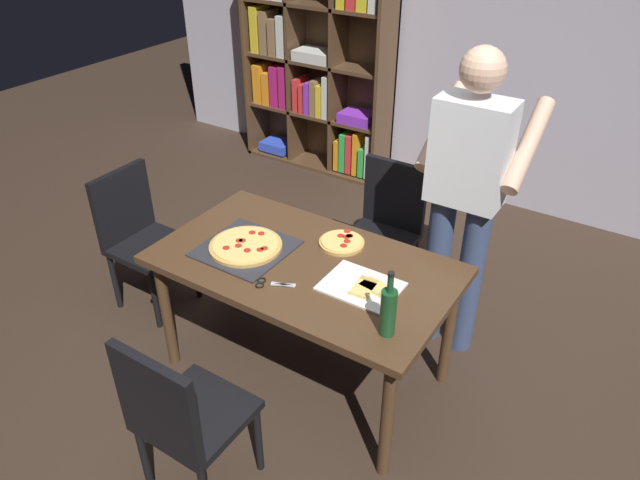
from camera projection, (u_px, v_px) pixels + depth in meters
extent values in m
plane|color=#38281E|center=(306.00, 370.00, 3.38)|extent=(12.00, 12.00, 0.00)
cube|color=#BCB7C6|center=(496.00, 27.00, 4.47)|extent=(6.40, 0.10, 2.80)
cube|color=#4C331E|center=(304.00, 265.00, 2.99)|extent=(1.52, 0.87, 0.04)
cylinder|color=#4C331E|center=(167.00, 313.00, 3.25)|extent=(0.06, 0.06, 0.71)
cylinder|color=#4C331E|center=(387.00, 420.00, 2.63)|extent=(0.06, 0.06, 0.71)
cylinder|color=#4C331E|center=(247.00, 253.00, 3.75)|extent=(0.06, 0.06, 0.71)
cylinder|color=#4C331E|center=(449.00, 331.00, 3.13)|extent=(0.06, 0.06, 0.71)
cube|color=black|center=(197.00, 414.00, 2.56)|extent=(0.42, 0.42, 0.04)
cube|color=black|center=(156.00, 404.00, 2.29)|extent=(0.42, 0.04, 0.45)
cylinder|color=black|center=(258.00, 439.00, 2.72)|extent=(0.04, 0.04, 0.41)
cylinder|color=black|center=(200.00, 406.00, 2.89)|extent=(0.04, 0.04, 0.41)
cylinder|color=black|center=(145.00, 458.00, 2.63)|extent=(0.04, 0.04, 0.41)
cube|color=black|center=(379.00, 241.00, 3.74)|extent=(0.42, 0.42, 0.04)
cube|color=black|center=(395.00, 194.00, 3.74)|extent=(0.42, 0.04, 0.45)
cylinder|color=black|center=(339.00, 274.00, 3.81)|extent=(0.04, 0.04, 0.41)
cylinder|color=black|center=(389.00, 293.00, 3.65)|extent=(0.04, 0.04, 0.41)
cylinder|color=black|center=(366.00, 249.00, 4.07)|extent=(0.04, 0.04, 0.41)
cylinder|color=black|center=(414.00, 265.00, 3.90)|extent=(0.04, 0.04, 0.41)
cube|color=black|center=(151.00, 247.00, 3.68)|extent=(0.42, 0.42, 0.04)
cube|color=black|center=(123.00, 204.00, 3.63)|extent=(0.04, 0.42, 0.45)
cylinder|color=black|center=(155.00, 300.00, 3.59)|extent=(0.04, 0.04, 0.41)
cylinder|color=black|center=(196.00, 271.00, 3.84)|extent=(0.04, 0.04, 0.41)
cylinder|color=black|center=(115.00, 281.00, 3.75)|extent=(0.04, 0.04, 0.41)
cylinder|color=black|center=(157.00, 254.00, 4.01)|extent=(0.04, 0.04, 0.41)
cube|color=#513823|center=(255.00, 50.00, 5.50)|extent=(0.03, 0.35, 1.95)
cube|color=#513823|center=(386.00, 74.00, 4.87)|extent=(0.03, 0.35, 1.95)
cube|color=#513823|center=(317.00, 162.00, 5.70)|extent=(1.40, 0.35, 0.03)
cube|color=#513823|center=(326.00, 57.00, 5.30)|extent=(1.40, 0.03, 1.95)
cube|color=#513823|center=(317.00, 113.00, 5.44)|extent=(1.34, 0.29, 0.03)
cube|color=#513823|center=(317.00, 62.00, 5.19)|extent=(1.34, 0.29, 0.03)
cube|color=#513823|center=(316.00, 5.00, 4.93)|extent=(1.34, 0.29, 0.03)
cube|color=#513823|center=(296.00, 58.00, 5.29)|extent=(0.03, 0.29, 1.89)
cube|color=#513823|center=(338.00, 66.00, 5.08)|extent=(0.03, 0.29, 1.89)
cube|color=blue|center=(278.00, 145.00, 5.85)|extent=(0.29, 0.25, 0.08)
cube|color=orange|center=(341.00, 152.00, 5.46)|extent=(0.04, 0.22, 0.29)
cube|color=green|center=(348.00, 150.00, 5.41)|extent=(0.06, 0.22, 0.36)
cube|color=red|center=(354.00, 152.00, 5.38)|extent=(0.05, 0.22, 0.36)
cube|color=orange|center=(360.00, 152.00, 5.35)|extent=(0.04, 0.22, 0.39)
cube|color=green|center=(366.00, 160.00, 5.35)|extent=(0.05, 0.22, 0.27)
cube|color=silver|center=(372.00, 155.00, 5.29)|extent=(0.04, 0.22, 0.40)
cube|color=orange|center=(263.00, 82.00, 5.59)|extent=(0.08, 0.22, 0.36)
cube|color=orange|center=(271.00, 87.00, 5.56)|extent=(0.07, 0.22, 0.30)
cube|color=#B21E66|center=(280.00, 85.00, 5.50)|extent=(0.08, 0.22, 0.37)
cube|color=#B21E66|center=(288.00, 86.00, 5.45)|extent=(0.07, 0.22, 0.39)
cube|color=red|center=(301.00, 93.00, 5.41)|extent=(0.04, 0.22, 0.30)
cube|color=red|center=(307.00, 97.00, 5.39)|extent=(0.04, 0.22, 0.26)
cube|color=purple|center=(312.00, 96.00, 5.35)|extent=(0.05, 0.22, 0.29)
cube|color=olive|center=(318.00, 96.00, 5.32)|extent=(0.05, 0.22, 0.32)
cube|color=yellow|center=(324.00, 99.00, 5.30)|extent=(0.05, 0.22, 0.29)
cube|color=silver|center=(331.00, 96.00, 5.24)|extent=(0.05, 0.22, 0.37)
cube|color=purple|center=(358.00, 117.00, 5.19)|extent=(0.29, 0.25, 0.09)
cube|color=yellow|center=(260.00, 28.00, 5.33)|extent=(0.08, 0.22, 0.40)
cube|color=olive|center=(269.00, 31.00, 5.29)|extent=(0.07, 0.22, 0.37)
cube|color=olive|center=(278.00, 36.00, 5.26)|extent=(0.07, 0.22, 0.32)
cube|color=silver|center=(287.00, 35.00, 5.21)|extent=(0.08, 0.22, 0.35)
cube|color=silver|center=(315.00, 55.00, 5.14)|extent=(0.35, 0.25, 0.09)
cylinder|color=#38476B|center=(469.00, 280.00, 3.31)|extent=(0.14, 0.14, 0.95)
cylinder|color=#38476B|center=(436.00, 269.00, 3.40)|extent=(0.14, 0.14, 0.95)
cube|color=white|center=(471.00, 152.00, 2.95)|extent=(0.38, 0.22, 0.55)
sphere|color=#E0B293|center=(483.00, 70.00, 2.73)|extent=(0.22, 0.22, 0.22)
cylinder|color=#E0B293|center=(528.00, 145.00, 2.96)|extent=(0.09, 0.50, 0.39)
cylinder|color=#E0B293|center=(442.00, 126.00, 3.17)|extent=(0.09, 0.50, 0.39)
cube|color=#2D2D33|center=(246.00, 248.00, 3.07)|extent=(0.44, 0.44, 0.01)
cylinder|color=tan|center=(246.00, 246.00, 3.06)|extent=(0.38, 0.38, 0.02)
cylinder|color=#EACC6B|center=(246.00, 244.00, 3.06)|extent=(0.34, 0.34, 0.01)
cylinder|color=#B22819|center=(226.00, 248.00, 3.02)|extent=(0.04, 0.04, 0.00)
cylinder|color=#B22819|center=(239.00, 241.00, 3.08)|extent=(0.04, 0.04, 0.00)
cylinder|color=#B22819|center=(261.00, 233.00, 3.14)|extent=(0.04, 0.04, 0.00)
cylinder|color=#B22819|center=(264.00, 248.00, 3.01)|extent=(0.04, 0.04, 0.00)
cylinder|color=#B22819|center=(238.00, 246.00, 3.04)|extent=(0.04, 0.04, 0.00)
cylinder|color=#B22819|center=(252.00, 232.00, 3.14)|extent=(0.04, 0.04, 0.00)
cylinder|color=#B22819|center=(260.00, 250.00, 3.00)|extent=(0.04, 0.04, 0.00)
cylinder|color=#B22819|center=(247.00, 250.00, 3.00)|extent=(0.04, 0.04, 0.00)
cylinder|color=#B22819|center=(242.00, 240.00, 3.08)|extent=(0.04, 0.04, 0.00)
cube|color=white|center=(361.00, 286.00, 2.80)|extent=(0.36, 0.28, 0.01)
cube|color=#EACC6B|center=(364.00, 288.00, 2.76)|extent=(0.10, 0.15, 0.02)
cube|color=tan|center=(369.00, 281.00, 2.80)|extent=(0.09, 0.03, 0.02)
cube|color=#EACC6B|center=(376.00, 287.00, 2.77)|extent=(0.15, 0.11, 0.02)
cube|color=tan|center=(386.00, 292.00, 2.73)|extent=(0.04, 0.09, 0.02)
cylinder|color=#194723|center=(388.00, 313.00, 2.47)|extent=(0.07, 0.07, 0.22)
cylinder|color=#194723|center=(390.00, 284.00, 2.39)|extent=(0.03, 0.03, 0.08)
cylinder|color=black|center=(391.00, 274.00, 2.36)|extent=(0.03, 0.03, 0.02)
cube|color=silver|center=(283.00, 285.00, 2.80)|extent=(0.11, 0.07, 0.01)
cube|color=silver|center=(283.00, 285.00, 2.80)|extent=(0.12, 0.05, 0.01)
torus|color=black|center=(262.00, 280.00, 2.84)|extent=(0.06, 0.06, 0.01)
torus|color=black|center=(260.00, 285.00, 2.80)|extent=(0.06, 0.06, 0.01)
cylinder|color=tan|center=(342.00, 243.00, 3.11)|extent=(0.24, 0.24, 0.02)
cylinder|color=#EACC6B|center=(342.00, 241.00, 3.10)|extent=(0.22, 0.22, 0.01)
cylinder|color=#B22819|center=(341.00, 236.00, 3.14)|extent=(0.04, 0.04, 0.00)
cylinder|color=#B22819|center=(350.00, 236.00, 3.14)|extent=(0.04, 0.04, 0.00)
cylinder|color=#B22819|center=(347.00, 241.00, 3.09)|extent=(0.04, 0.04, 0.00)
cylinder|color=#B22819|center=(349.00, 236.00, 3.13)|extent=(0.04, 0.04, 0.00)
cylinder|color=#B22819|center=(347.00, 231.00, 3.17)|extent=(0.04, 0.04, 0.00)
cylinder|color=#B22819|center=(344.00, 246.00, 3.05)|extent=(0.04, 0.04, 0.00)
cylinder|color=#B22819|center=(346.00, 237.00, 3.13)|extent=(0.04, 0.04, 0.00)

